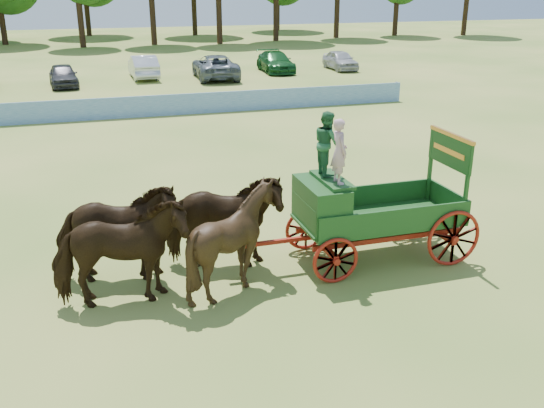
{
  "coord_description": "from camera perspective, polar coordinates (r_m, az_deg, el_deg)",
  "views": [
    {
      "loc": [
        -4.92,
        -12.39,
        6.41
      ],
      "look_at": [
        -0.83,
        0.78,
        1.3
      ],
      "focal_mm": 40.0,
      "sensor_mm": 36.0,
      "label": 1
    }
  ],
  "objects": [
    {
      "name": "horse_lead_left",
      "position": [
        12.75,
        -14.11,
        -4.6
      ],
      "size": [
        2.81,
        1.37,
        2.33
      ],
      "primitive_type": "imported",
      "rotation": [
        0.0,
        0.0,
        1.53
      ],
      "color": "#301E0D",
      "rests_on": "ground"
    },
    {
      "name": "parked_cars",
      "position": [
        43.04,
        -18.41,
        11.77
      ],
      "size": [
        41.88,
        7.37,
        1.62
      ],
      "color": "silver",
      "rests_on": "ground"
    },
    {
      "name": "farm_dray",
      "position": [
        14.31,
        7.49,
        0.46
      ],
      "size": [
        6.0,
        2.0,
        3.63
      ],
      "color": "#A51910",
      "rests_on": "ground"
    },
    {
      "name": "sponsor_banner",
      "position": [
        31.2,
        -9.83,
        9.16
      ],
      "size": [
        26.0,
        0.08,
        1.05
      ],
      "primitive_type": "cube",
      "color": "#1C5C99",
      "rests_on": "ground"
    },
    {
      "name": "horse_lead_right",
      "position": [
        13.76,
        -14.42,
        -2.74
      ],
      "size": [
        2.94,
        1.72,
        2.33
      ],
      "primitive_type": "imported",
      "rotation": [
        0.0,
        0.0,
        1.39
      ],
      "color": "#301E0D",
      "rests_on": "ground"
    },
    {
      "name": "horse_wheel_right",
      "position": [
        14.03,
        -4.63,
        -1.68
      ],
      "size": [
        2.99,
        1.93,
        2.33
      ],
      "primitive_type": "imported",
      "rotation": [
        0.0,
        0.0,
        1.31
      ],
      "color": "#301E0D",
      "rests_on": "ground"
    },
    {
      "name": "horse_wheel_left",
      "position": [
        13.04,
        -3.55,
        -3.4
      ],
      "size": [
        2.46,
        2.27,
        2.34
      ],
      "primitive_type": "imported",
      "rotation": [
        0.0,
        0.0,
        1.37
      ],
      "color": "#301E0D",
      "rests_on": "ground"
    },
    {
      "name": "ground",
      "position": [
        14.79,
        4.0,
        -5.4
      ],
      "size": [
        160.0,
        160.0,
        0.0
      ],
      "primitive_type": "plane",
      "color": "tan",
      "rests_on": "ground"
    }
  ]
}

